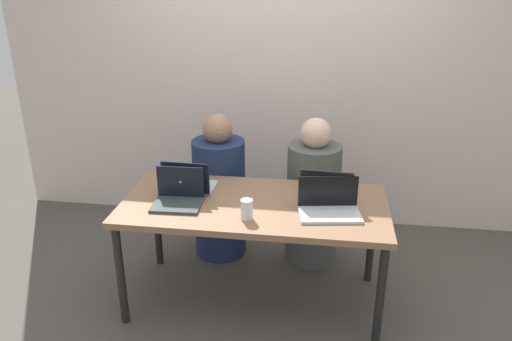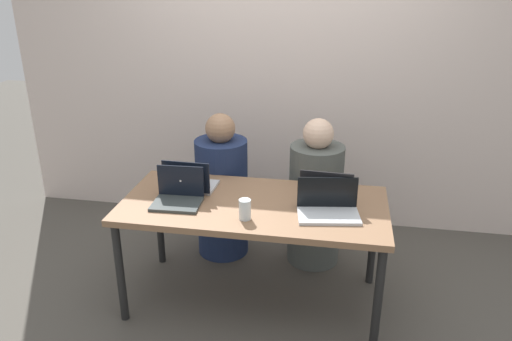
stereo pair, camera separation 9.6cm
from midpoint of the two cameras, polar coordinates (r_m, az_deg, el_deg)
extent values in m
plane|color=#4A463F|center=(3.41, -1.02, -14.46)|extent=(12.00, 12.00, 0.00)
cube|color=beige|center=(4.08, 1.71, 10.03)|extent=(4.50, 0.10, 2.36)
cube|color=brown|center=(3.05, -1.11, -4.03)|extent=(1.61, 0.77, 0.04)
cylinder|color=black|center=(3.15, -16.08, -11.46)|extent=(0.05, 0.05, 0.67)
cylinder|color=black|center=(2.93, 13.07, -13.98)|extent=(0.05, 0.05, 0.67)
cylinder|color=black|center=(3.68, -11.99, -5.88)|extent=(0.05, 0.05, 0.67)
cylinder|color=black|center=(3.49, 12.30, -7.54)|extent=(0.05, 0.05, 0.67)
cylinder|color=#1C294B|center=(3.72, -4.91, -3.16)|extent=(0.45, 0.45, 0.90)
sphere|color=#997051|center=(3.52, -5.20, 4.78)|extent=(0.21, 0.21, 0.21)
cylinder|color=#4A4F4A|center=(3.64, 5.73, -3.82)|extent=(0.40, 0.40, 0.90)
sphere|color=beige|center=(3.44, 6.07, 4.27)|extent=(0.21, 0.21, 0.21)
cube|color=#343B3B|center=(3.03, -9.93, -3.95)|extent=(0.30, 0.22, 0.02)
cube|color=black|center=(3.08, -9.52, -1.28)|extent=(0.29, 0.02, 0.19)
sphere|color=white|center=(3.10, -9.46, -1.18)|extent=(0.03, 0.03, 0.03)
cube|color=silver|center=(2.90, 7.49, -5.07)|extent=(0.38, 0.26, 0.02)
cube|color=black|center=(2.95, 7.31, -2.36)|extent=(0.35, 0.06, 0.19)
sphere|color=white|center=(2.96, 7.28, -2.25)|extent=(0.03, 0.03, 0.03)
cube|color=#B1B3B7|center=(3.27, -8.22, -1.83)|extent=(0.32, 0.23, 0.02)
cube|color=black|center=(3.13, -8.96, -0.84)|extent=(0.31, 0.02, 0.20)
sphere|color=white|center=(3.12, -9.04, -0.94)|extent=(0.04, 0.04, 0.04)
cube|color=#B2B7B5|center=(3.13, 7.21, -2.91)|extent=(0.33, 0.24, 0.02)
cube|color=black|center=(2.98, 7.14, -1.91)|extent=(0.31, 0.03, 0.20)
sphere|color=white|center=(2.96, 7.12, -2.02)|extent=(0.04, 0.04, 0.04)
cylinder|color=silver|center=(2.82, -2.05, -4.48)|extent=(0.07, 0.07, 0.12)
cylinder|color=silver|center=(2.84, -2.04, -4.97)|extent=(0.06, 0.06, 0.07)
camera|label=1|loc=(0.05, -90.91, -0.37)|focal=35.00mm
camera|label=2|loc=(0.05, 89.09, 0.37)|focal=35.00mm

